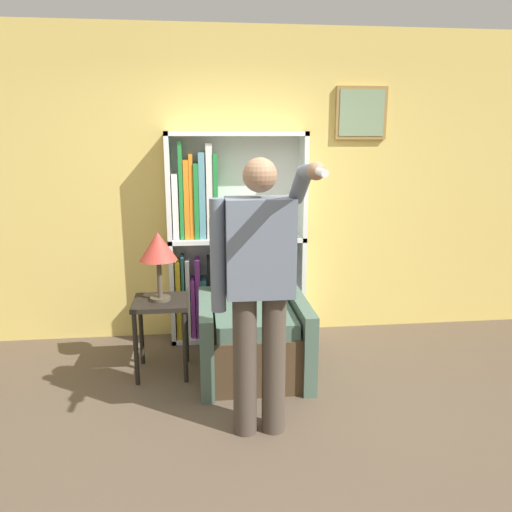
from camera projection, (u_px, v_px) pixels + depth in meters
ground_plane at (265, 458)px, 2.96m from camera, size 14.00×14.00×0.00m
wall_back at (238, 187)px, 4.59m from camera, size 8.00×0.11×2.80m
bookcase at (219, 242)px, 4.53m from camera, size 1.23×0.28×1.90m
armchair at (252, 327)px, 3.99m from camera, size 0.84×0.87×1.20m
person_standing at (259, 284)px, 2.99m from camera, size 0.55×0.78×1.74m
side_table at (161, 314)px, 3.92m from camera, size 0.42×0.42×0.61m
table_lamp at (158, 249)px, 3.80m from camera, size 0.29×0.29×0.54m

